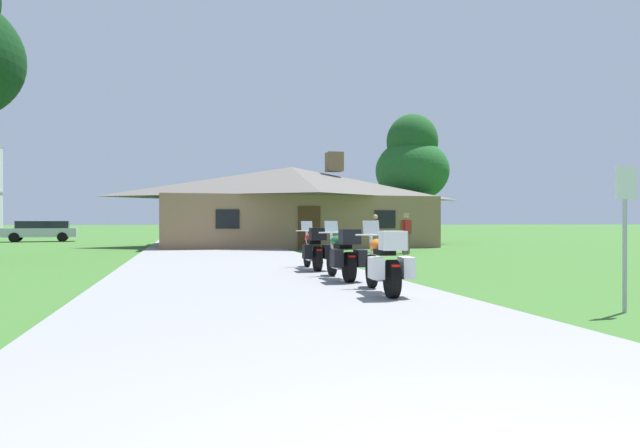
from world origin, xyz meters
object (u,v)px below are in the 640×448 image
object	(u,v)px
motorcycle_red_farthest_in_row	(314,249)
metal_signpost_roadside	(625,220)
tree_right_of_lodge	(412,162)
motorcycle_orange_nearest_to_camera	(385,263)
bystander_olive_shirt_by_tree	(406,231)
bystander_tan_shirt_near_lodge	(375,231)
motorcycle_green_second_in_row	(343,255)
bystander_red_shirt_beside_signpost	(406,231)
parked_silver_suv_far_left	(41,230)

from	to	relation	value
motorcycle_red_farthest_in_row	metal_signpost_roadside	xyz separation A→B (m)	(2.91, -7.47, 0.74)
motorcycle_red_farthest_in_row	tree_right_of_lodge	size ratio (longest dim) A/B	0.25
motorcycle_orange_nearest_to_camera	bystander_olive_shirt_by_tree	distance (m)	13.86
bystander_tan_shirt_near_lodge	motorcycle_green_second_in_row	bearing A→B (deg)	1.80
motorcycle_green_second_in_row	tree_right_of_lodge	distance (m)	24.65
metal_signpost_roadside	tree_right_of_lodge	world-z (taller)	tree_right_of_lodge
bystander_tan_shirt_near_lodge	bystander_olive_shirt_by_tree	distance (m)	1.42
motorcycle_green_second_in_row	bystander_red_shirt_beside_signpost	distance (m)	10.75
bystander_red_shirt_beside_signpost	motorcycle_green_second_in_row	bearing A→B (deg)	32.37
parked_silver_suv_far_left	motorcycle_green_second_in_row	bearing A→B (deg)	-164.13
bystander_tan_shirt_near_lodge	bystander_red_shirt_beside_signpost	distance (m)	1.97
motorcycle_red_farthest_in_row	bystander_tan_shirt_near_lodge	world-z (taller)	bystander_tan_shirt_near_lodge
bystander_olive_shirt_by_tree	tree_right_of_lodge	xyz separation A→B (m)	(5.27, 11.37, 4.31)
metal_signpost_roadside	motorcycle_orange_nearest_to_camera	bearing A→B (deg)	140.45
bystander_olive_shirt_by_tree	metal_signpost_roadside	xyz separation A→B (m)	(-2.92, -14.95, 0.42)
motorcycle_orange_nearest_to_camera	metal_signpost_roadside	xyz separation A→B (m)	(2.85, -2.35, 0.74)
motorcycle_orange_nearest_to_camera	bystander_red_shirt_beside_signpost	size ratio (longest dim) A/B	1.24
metal_signpost_roadside	bystander_olive_shirt_by_tree	bearing A→B (deg)	78.96
bystander_tan_shirt_near_lodge	metal_signpost_roadside	size ratio (longest dim) A/B	0.78
motorcycle_red_farthest_in_row	bystander_tan_shirt_near_lodge	bearing A→B (deg)	62.41
bystander_olive_shirt_by_tree	metal_signpost_roadside	size ratio (longest dim) A/B	0.78
metal_signpost_roadside	tree_right_of_lodge	xyz separation A→B (m)	(8.19, 26.33, 3.89)
bystander_tan_shirt_near_lodge	metal_signpost_roadside	bearing A→B (deg)	18.27
bystander_tan_shirt_near_lodge	bystander_olive_shirt_by_tree	xyz separation A→B (m)	(1.03, -0.97, 0.00)
motorcycle_green_second_in_row	motorcycle_red_farthest_in_row	size ratio (longest dim) A/B	1.00
motorcycle_orange_nearest_to_camera	bystander_red_shirt_beside_signpost	xyz separation A→B (m)	(5.40, 11.72, 0.34)
parked_silver_suv_far_left	bystander_red_shirt_beside_signpost	bearing A→B (deg)	-145.17
metal_signpost_roadside	bystander_tan_shirt_near_lodge	bearing A→B (deg)	83.25
bystander_red_shirt_beside_signpost	metal_signpost_roadside	xyz separation A→B (m)	(-2.55, -14.07, 0.40)
motorcycle_green_second_in_row	parked_silver_suv_far_left	world-z (taller)	parked_silver_suv_far_left
motorcycle_green_second_in_row	motorcycle_red_farthest_in_row	world-z (taller)	same
motorcycle_red_farthest_in_row	bystander_tan_shirt_near_lodge	distance (m)	9.72
motorcycle_green_second_in_row	metal_signpost_roadside	bearing A→B (deg)	-58.25
motorcycle_red_farthest_in_row	parked_silver_suv_far_left	distance (m)	29.24
tree_right_of_lodge	bystander_olive_shirt_by_tree	bearing A→B (deg)	-114.88
motorcycle_green_second_in_row	tree_right_of_lodge	size ratio (longest dim) A/B	0.25
bystander_red_shirt_beside_signpost	metal_signpost_roadside	size ratio (longest dim) A/B	0.79
bystander_tan_shirt_near_lodge	tree_right_of_lodge	xyz separation A→B (m)	(6.31, 10.40, 4.31)
bystander_olive_shirt_by_tree	bystander_tan_shirt_near_lodge	bearing A→B (deg)	-21.60
motorcycle_green_second_in_row	bystander_tan_shirt_near_lodge	xyz separation A→B (m)	(4.77, 11.12, 0.32)
motorcycle_orange_nearest_to_camera	bystander_tan_shirt_near_lodge	distance (m)	14.38
tree_right_of_lodge	parked_silver_suv_far_left	size ratio (longest dim) A/B	1.74
parked_silver_suv_far_left	motorcycle_orange_nearest_to_camera	bearing A→B (deg)	-165.75
motorcycle_green_second_in_row	parked_silver_suv_far_left	bearing A→B (deg)	114.64
bystander_red_shirt_beside_signpost	bystander_olive_shirt_by_tree	distance (m)	0.95
metal_signpost_roadside	motorcycle_red_farthest_in_row	bearing A→B (deg)	111.26
motorcycle_orange_nearest_to_camera	parked_silver_suv_far_left	xyz separation A→B (m)	(-12.88, 31.41, 0.17)
motorcycle_green_second_in_row	bystander_tan_shirt_near_lodge	size ratio (longest dim) A/B	1.25
bystander_tan_shirt_near_lodge	parked_silver_suv_far_left	xyz separation A→B (m)	(-17.61, 17.84, -0.15)
bystander_olive_shirt_by_tree	motorcycle_red_farthest_in_row	bearing A→B (deg)	73.65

